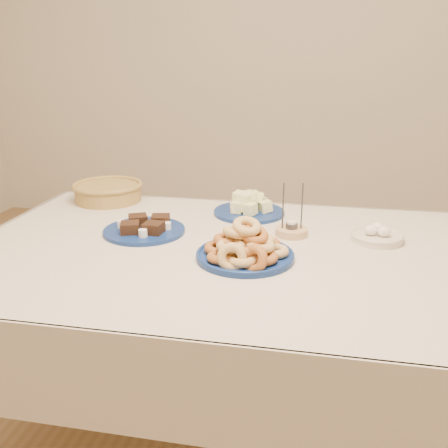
{
  "coord_description": "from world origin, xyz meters",
  "views": [
    {
      "loc": [
        0.28,
        -1.46,
        1.34
      ],
      "look_at": [
        0.0,
        -0.05,
        0.85
      ],
      "focal_mm": 40.0,
      "sensor_mm": 36.0,
      "label": 1
    }
  ],
  "objects": [
    {
      "name": "ground",
      "position": [
        0.0,
        0.0,
        0.0
      ],
      "size": [
        5.0,
        5.0,
        0.0
      ],
      "primitive_type": "plane",
      "color": "olive",
      "rests_on": "ground"
    },
    {
      "name": "dining_table",
      "position": [
        0.0,
        0.0,
        0.64
      ],
      "size": [
        1.71,
        1.11,
        0.75
      ],
      "color": "brown",
      "rests_on": "ground"
    },
    {
      "name": "donut_platter",
      "position": [
        0.07,
        -0.08,
        0.78
      ],
      "size": [
        0.33,
        0.33,
        0.14
      ],
      "rotation": [
        0.0,
        0.0,
        -0.08
      ],
      "color": "navy",
      "rests_on": "dining_table"
    },
    {
      "name": "melon_plate",
      "position": [
        0.01,
        0.38,
        0.78
      ],
      "size": [
        0.35,
        0.35,
        0.1
      ],
      "rotation": [
        0.0,
        0.0,
        -0.31
      ],
      "color": "navy",
      "rests_on": "dining_table"
    },
    {
      "name": "brownie_plate",
      "position": [
        -0.31,
        0.09,
        0.77
      ],
      "size": [
        0.36,
        0.36,
        0.05
      ],
      "rotation": [
        0.0,
        0.0,
        0.3
      ],
      "color": "navy",
      "rests_on": "dining_table"
    },
    {
      "name": "wicker_basket",
      "position": [
        -0.6,
        0.45,
        0.79
      ],
      "size": [
        0.34,
        0.34,
        0.08
      ],
      "rotation": [
        0.0,
        0.0,
        -0.18
      ],
      "color": "olive",
      "rests_on": "dining_table"
    },
    {
      "name": "candle_holder",
      "position": [
        0.19,
        0.17,
        0.77
      ],
      "size": [
        0.13,
        0.13,
        0.19
      ],
      "rotation": [
        0.0,
        0.0,
        0.18
      ],
      "color": "tan",
      "rests_on": "dining_table"
    },
    {
      "name": "egg_bowl",
      "position": [
        0.48,
        0.17,
        0.77
      ],
      "size": [
        0.19,
        0.19,
        0.06
      ],
      "rotation": [
        0.0,
        0.0,
        0.08
      ],
      "color": "beige",
      "rests_on": "dining_table"
    }
  ]
}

